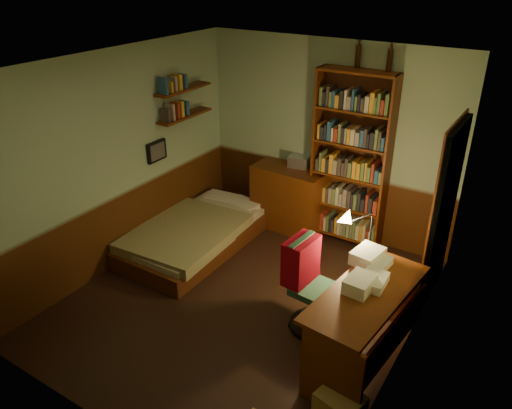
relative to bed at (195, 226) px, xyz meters
The scene contains 23 objects.
floor 1.39m from the bed, 28.21° to the right, with size 3.50×4.00×0.02m, color black.
ceiling 2.67m from the bed, 28.21° to the right, with size 3.50×4.00×0.02m, color silver.
wall_back 2.07m from the bed, 49.06° to the left, with size 3.50×0.02×2.60m, color #8FAB88.
wall_left 1.31m from the bed, 131.76° to the right, with size 0.02×4.00×2.60m, color #8FAB88.
wall_right 3.18m from the bed, 12.21° to the right, with size 0.02×4.00×2.60m, color #8FAB88.
wall_front 3.07m from the bed, 65.80° to the right, with size 3.50×0.02×2.60m, color #8FAB88.
doorway 3.06m from the bed, 12.81° to the left, with size 0.06×0.90×2.00m, color black.
door_trim 3.03m from the bed, 12.96° to the left, with size 0.02×0.98×2.08m, color #48200D.
bed is the anchor object (origin of this frame).
dresser 1.38m from the bed, 55.22° to the left, with size 1.01×0.50×0.90m, color #55250B.
mini_stereo 1.65m from the bed, 55.96° to the left, with size 0.27×0.21×0.15m, color #B2B2B7.
bookshelf 2.17m from the bed, 37.18° to the left, with size 0.98×0.30×2.29m, color #55250B.
bottle_left 2.93m from the bed, 40.76° to the left, with size 0.07×0.07×0.26m, color black.
bottle_right 3.14m from the bed, 34.56° to the left, with size 0.07×0.07×0.25m, color black.
desk 2.75m from the bed, 16.80° to the right, with size 0.61×1.46×0.78m, color #55250B.
paper_stack 2.53m from the bed, ahead, with size 0.24×0.33×0.13m, color silver.
desk_lamp 2.49m from the bed, ahead, with size 0.18×0.18×0.61m, color black.
office_chair 2.16m from the bed, 16.95° to the right, with size 0.44×0.39×0.89m, color #2A503B.
red_jacket 2.12m from the bed, 19.36° to the right, with size 0.22×0.40×0.48m, color #B1091C.
wall_shelf_lower 1.45m from the bed, 134.27° to the left, with size 0.20×0.90×0.03m, color #55250B.
wall_shelf_upper 1.77m from the bed, 134.27° to the left, with size 0.20×0.90×0.03m, color #55250B.
framed_picture 1.09m from the bed, behind, with size 0.04×0.32×0.26m, color black.
cardboard_box_b 3.16m from the bed, 29.42° to the right, with size 0.37×0.30×0.26m, color #A08C4E.
Camera 1 is at (2.54, -3.77, 3.49)m, focal length 35.00 mm.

